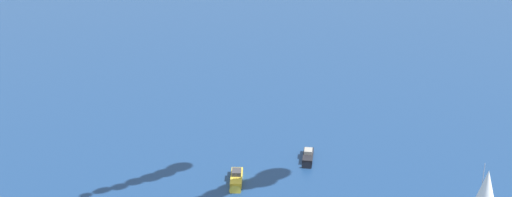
# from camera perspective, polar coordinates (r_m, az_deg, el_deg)

# --- Properties ---
(sailboat_far_port) EXTENTS (5.85, 8.40, 10.51)m
(sailboat_far_port) POSITION_cam_1_polar(r_m,az_deg,el_deg) (145.54, 18.94, -7.37)
(sailboat_far_port) COLOR gold
(sailboat_far_port) RESTS_ON ground_plane
(motorboat_inshore) EXTENTS (10.21, 6.20, 2.90)m
(motorboat_inshore) POSITION_cam_1_polar(r_m,az_deg,el_deg) (150.12, -1.69, -6.96)
(motorboat_inshore) COLOR gold
(motorboat_inshore) RESTS_ON ground_plane
(motorboat_offshore) EXTENTS (9.48, 4.86, 2.67)m
(motorboat_offshore) POSITION_cam_1_polar(r_m,az_deg,el_deg) (160.65, 4.42, -5.05)
(motorboat_offshore) COLOR black
(motorboat_offshore) RESTS_ON ground_plane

